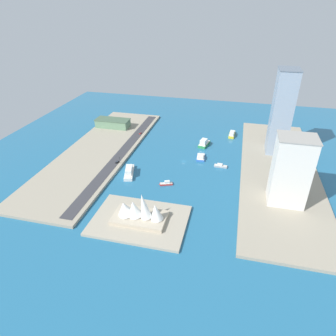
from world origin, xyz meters
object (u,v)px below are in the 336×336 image
object	(u,v)px
ferry_yellow_fast	(232,134)
terminal_long_green	(113,123)
tower_tall_glass	(282,113)
ferry_white_commuter	(129,171)
ferry_green_doubledeck	(204,143)
pickup_red	(140,133)
traffic_light_waterfront	(119,159)
hotel_broad_white	(291,171)
suv_black	(117,162)
catamaran_blue	(201,157)
opera_landmark	(139,212)
tugboat_red	(166,183)
yacht_sleek_gray	(221,166)

from	to	relation	value
ferry_yellow_fast	terminal_long_green	size ratio (longest dim) A/B	0.54
ferry_yellow_fast	tower_tall_glass	size ratio (longest dim) A/B	0.27
ferry_white_commuter	ferry_yellow_fast	size ratio (longest dim) A/B	1.29
ferry_white_commuter	ferry_green_doubledeck	distance (m)	99.73
ferry_yellow_fast	tower_tall_glass	bearing A→B (deg)	141.76
ferry_white_commuter	tower_tall_glass	distance (m)	162.46
ferry_yellow_fast	pickup_red	size ratio (longest dim) A/B	5.06
terminal_long_green	traffic_light_waterfront	distance (m)	99.10
terminal_long_green	tower_tall_glass	distance (m)	199.98
hotel_broad_white	suv_black	distance (m)	159.79
catamaran_blue	terminal_long_green	distance (m)	132.70
ferry_yellow_fast	opera_landmark	bearing A→B (deg)	72.00
ferry_yellow_fast	pickup_red	bearing A→B (deg)	13.56
catamaran_blue	traffic_light_waterfront	world-z (taller)	traffic_light_waterfront
tugboat_red	pickup_red	bearing A→B (deg)	-60.14
catamaran_blue	tugboat_red	world-z (taller)	catamaran_blue
ferry_green_doubledeck	hotel_broad_white	size ratio (longest dim) A/B	0.39
ferry_green_doubledeck	terminal_long_green	bearing A→B (deg)	-11.07
ferry_white_commuter	yacht_sleek_gray	bearing A→B (deg)	-157.37
catamaran_blue	yacht_sleek_gray	bearing A→B (deg)	148.56
ferry_green_doubledeck	pickup_red	world-z (taller)	ferry_green_doubledeck
ferry_yellow_fast	traffic_light_waterfront	world-z (taller)	traffic_light_waterfront
catamaran_blue	ferry_green_doubledeck	world-z (taller)	ferry_green_doubledeck
tugboat_red	traffic_light_waterfront	xyz separation A→B (m)	(53.44, -23.90, 5.45)
opera_landmark	terminal_long_green	bearing A→B (deg)	-61.41
terminal_long_green	tower_tall_glass	world-z (taller)	tower_tall_glass
ferry_yellow_fast	opera_landmark	world-z (taller)	opera_landmark
terminal_long_green	hotel_broad_white	distance (m)	229.85
pickup_red	yacht_sleek_gray	bearing A→B (deg)	151.31
ferry_white_commuter	tower_tall_glass	world-z (taller)	tower_tall_glass
suv_black	tugboat_red	bearing A→B (deg)	157.15
terminal_long_green	hotel_broad_white	bearing A→B (deg)	149.19
ferry_green_doubledeck	tugboat_red	world-z (taller)	ferry_green_doubledeck
tower_tall_glass	traffic_light_waterfront	world-z (taller)	tower_tall_glass
suv_black	catamaran_blue	bearing A→B (deg)	-157.10
suv_black	yacht_sleek_gray	bearing A→B (deg)	-168.66
yacht_sleek_gray	pickup_red	bearing A→B (deg)	-28.69
ferry_white_commuter	ferry_yellow_fast	bearing A→B (deg)	-127.58
terminal_long_green	tower_tall_glass	size ratio (longest dim) A/B	0.50
catamaran_blue	ferry_green_doubledeck	xyz separation A→B (m)	(0.95, -32.09, 1.26)
ferry_yellow_fast	opera_landmark	xyz separation A→B (m)	(58.05, 178.64, 6.57)
ferry_white_commuter	terminal_long_green	bearing A→B (deg)	-60.01
tugboat_red	ferry_white_commuter	bearing A→B (deg)	-13.89
tugboat_red	hotel_broad_white	world-z (taller)	hotel_broad_white
catamaran_blue	hotel_broad_white	distance (m)	101.98
ferry_yellow_fast	yacht_sleek_gray	xyz separation A→B (m)	(6.54, 81.29, -1.18)
tugboat_red	yacht_sleek_gray	bearing A→B (deg)	-135.18
ferry_yellow_fast	opera_landmark	size ratio (longest dim) A/B	0.59
tugboat_red	opera_landmark	distance (m)	54.52
ferry_yellow_fast	terminal_long_green	distance (m)	149.13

